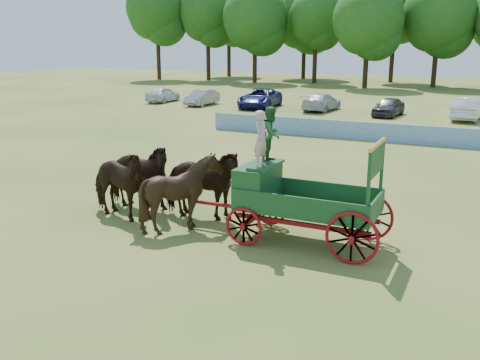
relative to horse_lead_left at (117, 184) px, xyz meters
name	(u,v)px	position (x,y,z in m)	size (l,w,h in m)	color
ground	(374,272)	(8.25, -0.65, -1.14)	(160.00, 160.00, 0.00)	olive
horse_lead_left	(117,184)	(0.00, 0.00, 0.00)	(1.23, 2.71, 2.29)	black
horse_lead_right	(138,176)	(0.00, 1.10, 0.00)	(1.23, 2.71, 2.29)	black
horse_wheel_left	(182,193)	(2.40, 0.00, 0.00)	(1.85, 2.08, 2.29)	black
horse_wheel_right	(200,184)	(2.40, 1.10, 0.00)	(1.23, 2.71, 2.29)	black
farm_dray	(283,183)	(5.36, 0.58, 0.49)	(6.00, 2.00, 3.71)	maroon
sponsor_banner	(426,136)	(7.25, 17.35, -0.62)	(26.00, 0.08, 1.05)	#1E59A4
parked_cars	(428,107)	(5.89, 29.18, -0.39)	(49.05, 6.11, 1.62)	silver
treeline	(459,10)	(5.15, 59.72, 8.07)	(93.15, 22.86, 15.33)	#382314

